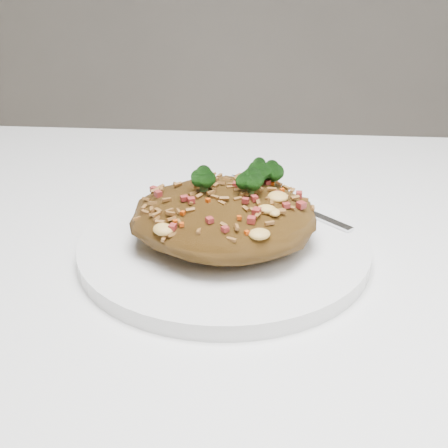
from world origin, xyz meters
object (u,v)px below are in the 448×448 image
(dining_table, at_px, (307,395))
(fork, at_px, (289,204))
(plate, at_px, (224,247))
(fried_rice, at_px, (225,208))

(dining_table, relative_size, fork, 9.31)
(dining_table, distance_m, plate, 0.14)
(plate, relative_size, fried_rice, 1.60)
(fork, bearing_deg, dining_table, -39.76)
(plate, bearing_deg, fork, 52.35)
(fork, bearing_deg, fried_rice, -84.65)
(fried_rice, bearing_deg, fork, 52.39)
(fried_rice, bearing_deg, plate, -129.62)
(dining_table, bearing_deg, fork, 97.28)
(dining_table, height_order, plate, plate)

